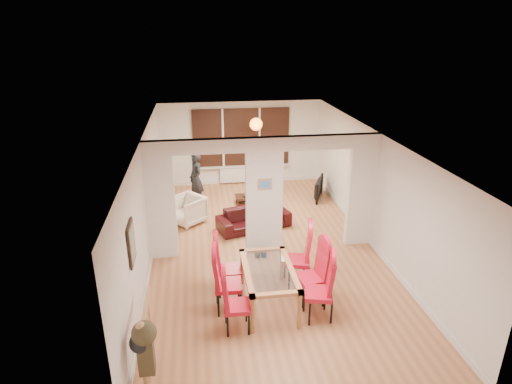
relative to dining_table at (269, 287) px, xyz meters
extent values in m
cube|color=#B77449|center=(0.25, 2.06, -0.37)|extent=(5.00, 9.00, 0.01)
cube|color=white|center=(0.25, 2.06, 0.93)|extent=(5.00, 0.18, 2.60)
cube|color=black|center=(0.25, 6.50, 1.13)|extent=(3.00, 0.08, 1.80)
cube|color=white|center=(0.25, 6.46, -0.07)|extent=(1.40, 0.08, 0.50)
sphere|color=orange|center=(0.55, 5.36, 1.78)|extent=(0.36, 0.36, 0.36)
cube|color=gray|center=(-2.22, -0.34, 1.23)|extent=(0.04, 0.52, 0.67)
cube|color=#4C8CD8|center=(0.25, 1.96, 1.23)|extent=(0.30, 0.03, 0.25)
imported|color=black|center=(0.17, 3.17, -0.11)|extent=(1.93, 1.20, 0.53)
imported|color=beige|center=(-1.47, 3.71, -0.01)|extent=(1.09, 1.09, 0.71)
imported|color=black|center=(-1.21, 4.85, 0.40)|extent=(0.66, 0.54, 1.55)
imported|color=black|center=(2.25, 4.89, -0.06)|extent=(1.03, 0.56, 0.61)
cylinder|color=#143F19|center=(0.45, 4.73, -0.03)|extent=(0.07, 0.07, 0.26)
imported|color=#341911|center=(0.18, 4.75, -0.13)|extent=(0.21, 0.21, 0.05)
camera|label=1|loc=(-1.15, -6.43, 4.36)|focal=30.00mm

